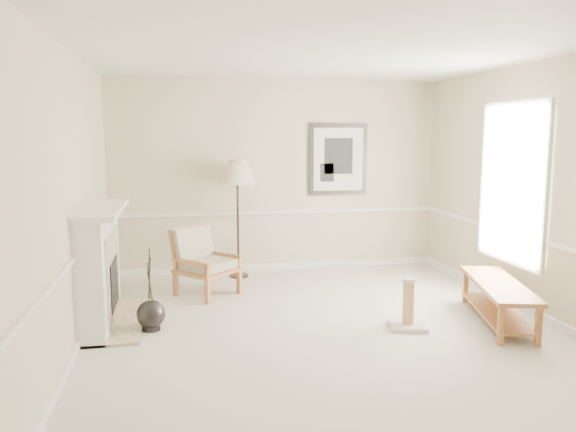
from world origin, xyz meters
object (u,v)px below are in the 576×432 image
(floor_vase, at_px, (151,315))
(bench, at_px, (498,296))
(armchair, at_px, (202,258))
(floor_lamp, at_px, (237,175))
(scratching_post, at_px, (408,312))

(floor_vase, relative_size, bench, 0.54)
(floor_vase, height_order, armchair, floor_vase)
(floor_lamp, bearing_deg, armchair, -125.10)
(floor_vase, height_order, scratching_post, floor_vase)
(floor_lamp, height_order, bench, floor_lamp)
(armchair, relative_size, scratching_post, 1.76)
(bench, height_order, scratching_post, scratching_post)
(floor_vase, height_order, floor_lamp, floor_lamp)
(floor_lamp, xyz_separation_m, bench, (2.62, -2.58, -1.19))
(floor_vase, xyz_separation_m, armchair, (0.60, 1.31, 0.31))
(floor_vase, distance_m, floor_lamp, 2.75)
(armchair, height_order, floor_lamp, floor_lamp)
(floor_lamp, bearing_deg, bench, -44.54)
(scratching_post, bearing_deg, bench, -0.73)
(armchair, distance_m, bench, 3.65)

